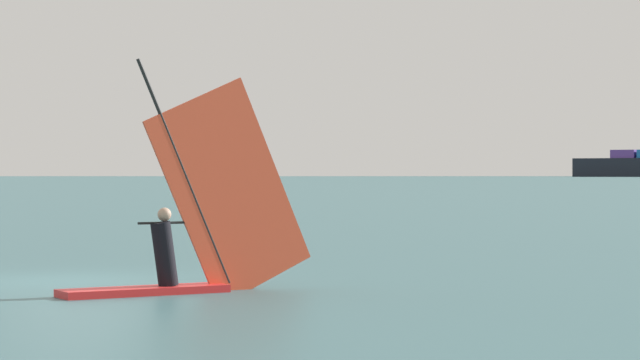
# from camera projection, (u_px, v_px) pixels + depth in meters

# --- Properties ---
(ground_plane) EXTENTS (4000.00, 4000.00, 0.00)m
(ground_plane) POSITION_uv_depth(u_px,v_px,m) (71.00, 281.00, 22.86)
(ground_plane) COLOR #386066
(windsurfer) EXTENTS (3.17, 3.52, 3.99)m
(windsurfer) POSITION_uv_depth(u_px,v_px,m) (189.00, 234.00, 20.71)
(windsurfer) COLOR red
(windsurfer) RESTS_ON ground_plane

